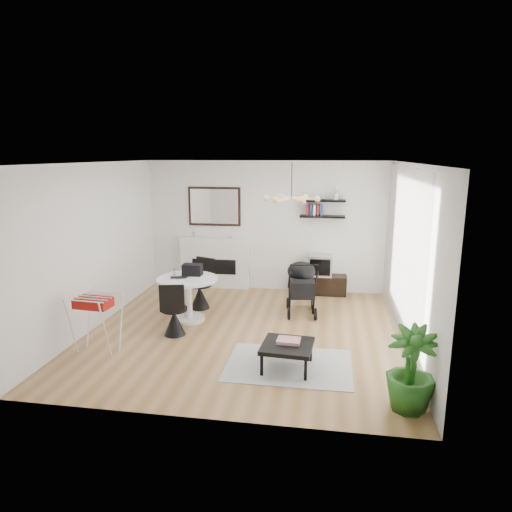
% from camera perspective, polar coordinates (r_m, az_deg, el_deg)
% --- Properties ---
extents(floor, '(5.00, 5.00, 0.00)m').
position_cam_1_polar(floor, '(7.50, -1.44, -9.52)').
color(floor, olive).
rests_on(floor, ground).
extents(ceiling, '(5.00, 5.00, 0.00)m').
position_cam_1_polar(ceiling, '(6.95, -1.56, 11.57)').
color(ceiling, white).
rests_on(ceiling, wall_back).
extents(wall_back, '(5.00, 0.00, 5.00)m').
position_cam_1_polar(wall_back, '(9.53, 1.28, 3.72)').
color(wall_back, white).
rests_on(wall_back, floor).
extents(wall_left, '(0.00, 5.00, 5.00)m').
position_cam_1_polar(wall_left, '(7.95, -19.51, 1.18)').
color(wall_left, white).
rests_on(wall_left, floor).
extents(wall_right, '(0.00, 5.00, 5.00)m').
position_cam_1_polar(wall_right, '(7.09, 18.78, -0.09)').
color(wall_right, white).
rests_on(wall_right, floor).
extents(sheer_curtain, '(0.04, 3.60, 2.60)m').
position_cam_1_polar(sheer_curtain, '(7.27, 17.75, 0.28)').
color(sheer_curtain, white).
rests_on(sheer_curtain, wall_right).
extents(fireplace, '(1.50, 0.17, 2.16)m').
position_cam_1_polar(fireplace, '(9.79, -5.19, -0.05)').
color(fireplace, white).
rests_on(fireplace, floor).
extents(shelf_lower, '(0.90, 0.25, 0.04)m').
position_cam_1_polar(shelf_lower, '(9.28, 8.29, 4.91)').
color(shelf_lower, black).
rests_on(shelf_lower, wall_back).
extents(shelf_upper, '(0.90, 0.25, 0.04)m').
position_cam_1_polar(shelf_upper, '(9.24, 8.36, 6.87)').
color(shelf_upper, black).
rests_on(shelf_upper, wall_back).
extents(pendant_lamp, '(0.90, 0.90, 0.10)m').
position_cam_1_polar(pendant_lamp, '(7.18, 4.45, 7.17)').
color(pendant_lamp, '#DEBF75').
rests_on(pendant_lamp, ceiling).
extents(tv_console, '(1.06, 0.37, 0.40)m').
position_cam_1_polar(tv_console, '(9.50, 8.02, -3.54)').
color(tv_console, black).
rests_on(tv_console, floor).
extents(crt_tv, '(0.49, 0.42, 0.42)m').
position_cam_1_polar(crt_tv, '(9.40, 8.02, -1.13)').
color(crt_tv, '#ABABAD').
rests_on(crt_tv, tv_console).
extents(dining_table, '(1.04, 1.04, 0.76)m').
position_cam_1_polar(dining_table, '(7.95, -8.53, -4.53)').
color(dining_table, white).
rests_on(dining_table, floor).
extents(laptop, '(0.33, 0.26, 0.02)m').
position_cam_1_polar(laptop, '(7.85, -9.62, -2.74)').
color(laptop, black).
rests_on(laptop, dining_table).
extents(black_bag, '(0.33, 0.20, 0.20)m').
position_cam_1_polar(black_bag, '(8.02, -7.96, -1.70)').
color(black_bag, black).
rests_on(black_bag, dining_table).
extents(newspaper, '(0.36, 0.32, 0.01)m').
position_cam_1_polar(newspaper, '(7.69, -7.53, -3.06)').
color(newspaper, silver).
rests_on(newspaper, dining_table).
extents(drinking_glass, '(0.06, 0.06, 0.10)m').
position_cam_1_polar(drinking_glass, '(8.11, -10.16, -1.99)').
color(drinking_glass, white).
rests_on(drinking_glass, dining_table).
extents(chair_far, '(0.49, 0.50, 0.94)m').
position_cam_1_polar(chair_far, '(8.61, -6.97, -4.57)').
color(chair_far, black).
rests_on(chair_far, floor).
extents(chair_near, '(0.44, 0.46, 0.88)m').
position_cam_1_polar(chair_near, '(7.41, -10.19, -7.69)').
color(chair_near, black).
rests_on(chair_near, floor).
extents(drying_rack, '(0.62, 0.58, 0.86)m').
position_cam_1_polar(drying_rack, '(7.02, -19.28, -7.87)').
color(drying_rack, white).
rests_on(drying_rack, floor).
extents(stroller, '(0.62, 0.89, 1.04)m').
position_cam_1_polar(stroller, '(8.29, 5.70, -4.14)').
color(stroller, black).
rests_on(stroller, floor).
extents(rug, '(1.70, 1.23, 0.01)m').
position_cam_1_polar(rug, '(6.43, 4.14, -13.44)').
color(rug, '#ACACAC').
rests_on(rug, floor).
extents(coffee_table, '(0.71, 0.71, 0.34)m').
position_cam_1_polar(coffee_table, '(6.22, 3.93, -11.25)').
color(coffee_table, black).
rests_on(coffee_table, rug).
extents(magazines, '(0.32, 0.26, 0.04)m').
position_cam_1_polar(magazines, '(6.25, 4.10, -10.51)').
color(magazines, '#B42D33').
rests_on(magazines, coffee_table).
extents(potted_plant, '(0.66, 0.66, 0.98)m').
position_cam_1_polar(potted_plant, '(5.51, 18.79, -13.25)').
color(potted_plant, '#235C1A').
rests_on(potted_plant, floor).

